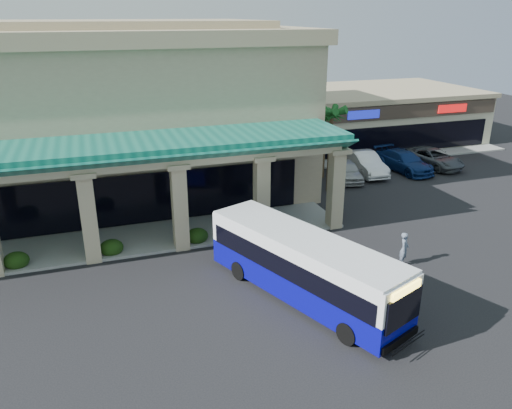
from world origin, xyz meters
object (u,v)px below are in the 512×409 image
object	(u,v)px
transit_bus	(303,268)
car_white	(364,163)
car_silver	(347,171)
car_red	(404,161)
car_gray	(433,158)
pedestrian	(404,249)

from	to	relation	value
transit_bus	car_white	world-z (taller)	transit_bus
car_silver	car_red	size ratio (longest dim) A/B	0.77
car_red	car_gray	size ratio (longest dim) A/B	1.02
car_white	car_silver	bearing A→B (deg)	-150.68
pedestrian	transit_bus	bearing A→B (deg)	145.13
transit_bus	car_red	distance (m)	21.32
transit_bus	car_white	distance (m)	19.34
car_red	car_gray	bearing A→B (deg)	-2.28
pedestrian	car_white	xyz separation A→B (m)	(5.93, 14.03, -0.01)
pedestrian	car_gray	bearing A→B (deg)	2.70
car_red	car_white	bearing A→B (deg)	166.77
car_gray	car_silver	bearing A→B (deg)	175.49
car_white	car_gray	xyz separation A→B (m)	(6.25, -0.11, -0.11)
car_silver	car_gray	distance (m)	8.32
pedestrian	car_gray	distance (m)	18.49
transit_bus	car_red	size ratio (longest dim) A/B	1.91
pedestrian	car_silver	xyz separation A→B (m)	(3.90, 13.05, -0.14)
pedestrian	car_gray	world-z (taller)	pedestrian
car_red	car_gray	distance (m)	2.90
car_silver	car_red	xyz separation A→B (m)	(5.38, 0.62, 0.07)
car_silver	car_red	distance (m)	5.42
car_white	car_red	xyz separation A→B (m)	(3.35, -0.36, -0.06)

